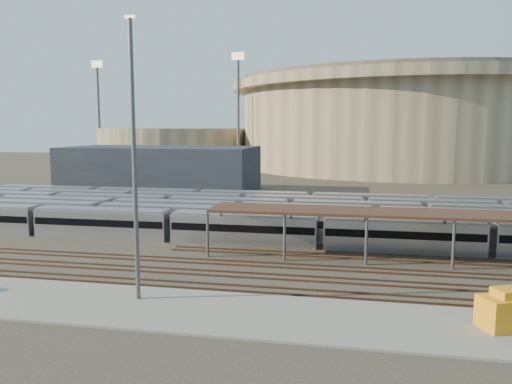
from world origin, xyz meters
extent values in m
plane|color=#383026|center=(0.00, 0.00, 0.00)|extent=(420.00, 420.00, 0.00)
cube|color=gray|center=(-5.00, -15.00, 0.10)|extent=(50.00, 9.00, 0.20)
cube|color=#A4A5A9|center=(3.99, 8.00, 1.80)|extent=(112.00, 2.90, 3.60)
cube|color=#A4A5A9|center=(-8.12, 12.20, 1.80)|extent=(112.00, 2.90, 3.60)
cube|color=#A4A5A9|center=(-8.13, 16.40, 1.80)|extent=(112.00, 2.90, 3.60)
cube|color=#A4A5A9|center=(-1.32, 20.60, 1.80)|extent=(112.00, 2.90, 3.60)
cube|color=#A4A5A9|center=(-9.27, 24.80, 1.80)|extent=(112.00, 2.90, 3.60)
cube|color=#A4A5A9|center=(0.85, 29.00, 1.80)|extent=(112.00, 2.90, 3.60)
cylinder|color=#4F4F53|center=(-8.00, 1.30, 2.50)|extent=(0.30, 0.30, 5.00)
cylinder|color=#4F4F53|center=(-8.00, 6.70, 2.50)|extent=(0.30, 0.30, 5.00)
cylinder|color=#4F4F53|center=(0.57, 1.30, 2.50)|extent=(0.30, 0.30, 5.00)
cylinder|color=#4F4F53|center=(0.57, 6.70, 2.50)|extent=(0.30, 0.30, 5.00)
cylinder|color=#4F4F53|center=(9.14, 1.30, 2.50)|extent=(0.30, 0.30, 5.00)
cylinder|color=#4F4F53|center=(9.14, 6.70, 2.50)|extent=(0.30, 0.30, 5.00)
cylinder|color=#4F4F53|center=(17.71, 1.30, 2.50)|extent=(0.30, 0.30, 5.00)
cylinder|color=#4F4F53|center=(17.71, 6.70, 2.50)|extent=(0.30, 0.30, 5.00)
cube|color=#371A16|center=(22.00, 4.00, 5.15)|extent=(60.00, 6.00, 0.30)
cube|color=#4C3323|center=(0.00, -1.75, 0.09)|extent=(170.00, 0.12, 0.18)
cube|color=#4C3323|center=(0.00, -0.25, 0.09)|extent=(170.00, 0.12, 0.18)
cube|color=#4C3323|center=(0.00, -5.75, 0.09)|extent=(170.00, 0.12, 0.18)
cube|color=#4C3323|center=(0.00, -4.25, 0.09)|extent=(170.00, 0.12, 0.18)
cube|color=#4C3323|center=(0.00, -9.75, 0.09)|extent=(170.00, 0.12, 0.18)
cube|color=#4C3323|center=(0.00, -8.25, 0.09)|extent=(170.00, 0.12, 0.18)
cylinder|color=tan|center=(25.00, 140.00, 14.00)|extent=(116.00, 116.00, 28.00)
cylinder|color=tan|center=(25.00, 140.00, 29.50)|extent=(124.00, 124.00, 3.00)
cylinder|color=brown|center=(25.00, 140.00, 31.75)|extent=(120.00, 120.00, 1.50)
cylinder|color=tan|center=(-60.00, 130.00, 7.00)|extent=(56.00, 56.00, 14.00)
cube|color=#1E232D|center=(-35.00, 55.00, 5.00)|extent=(42.00, 20.00, 10.00)
cylinder|color=#4F4F53|center=(-30.00, 110.00, 18.00)|extent=(1.00, 1.00, 36.00)
cube|color=#FFF2CC|center=(-30.00, 110.00, 37.20)|extent=(4.00, 0.60, 2.40)
cylinder|color=#4F4F53|center=(-85.00, 120.00, 18.00)|extent=(1.00, 1.00, 36.00)
cube|color=#FFF2CC|center=(-85.00, 120.00, 37.20)|extent=(4.00, 0.60, 2.40)
cylinder|color=#4F4F53|center=(-10.00, 160.00, 18.00)|extent=(1.00, 1.00, 36.00)
cube|color=#FFF2CC|center=(-10.00, 160.00, 37.20)|extent=(4.00, 0.60, 2.40)
cylinder|color=#4F4F53|center=(-9.52, -13.55, 11.39)|extent=(0.36, 0.36, 22.39)
cube|color=#FFF2CC|center=(-9.52, -13.55, 22.69)|extent=(0.81, 0.32, 0.20)
cube|color=orange|center=(18.50, -14.21, 1.34)|extent=(4.25, 3.56, 2.27)
camera|label=1|loc=(7.73, -50.63, 14.20)|focal=35.00mm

